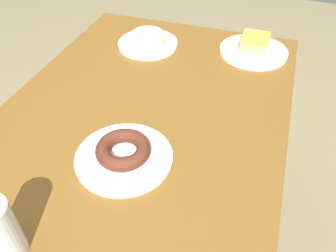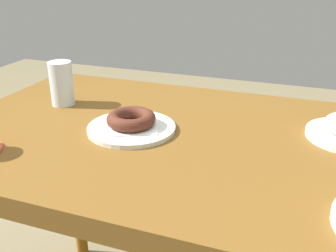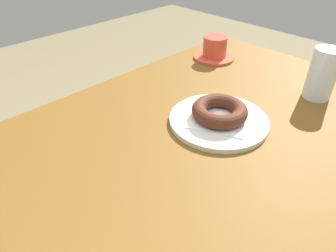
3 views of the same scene
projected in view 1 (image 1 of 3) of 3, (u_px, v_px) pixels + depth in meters
name	position (u px, v px, depth m)	size (l,w,h in m)	color
table	(136.00, 146.00, 0.89)	(1.16, 0.72, 0.75)	brown
plate_sugar_ring	(148.00, 44.00, 1.14)	(0.20, 0.20, 0.01)	silver
napkin_sugar_ring	(148.00, 41.00, 1.13)	(0.14, 0.14, 0.00)	white
donut_sugar_ring	(148.00, 36.00, 1.12)	(0.12, 0.12, 0.03)	beige
plate_glazed_square	(253.00, 51.00, 1.10)	(0.21, 0.21, 0.01)	silver
napkin_glazed_square	(254.00, 49.00, 1.10)	(0.12, 0.12, 0.00)	white
donut_glazed_square	(255.00, 42.00, 1.08)	(0.08, 0.08, 0.04)	tan
plate_chocolate_ring	(124.00, 157.00, 0.76)	(0.21, 0.21, 0.01)	silver
napkin_chocolate_ring	(124.00, 155.00, 0.75)	(0.12, 0.12, 0.00)	white
donut_chocolate_ring	(123.00, 150.00, 0.74)	(0.12, 0.12, 0.03)	#4A2317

